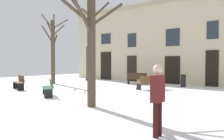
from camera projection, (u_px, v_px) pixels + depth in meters
ground_plane at (90, 96)px, 12.96m from camera, size 35.17×35.17×0.00m
building_facade at (171, 40)px, 19.82m from camera, size 21.98×0.60×6.98m
tree_foreground at (91, 42)px, 9.83m from camera, size 2.03×2.88×5.37m
tree_center at (53, 48)px, 19.84m from camera, size 2.57×1.96×5.57m
streetlamp at (87, 57)px, 22.84m from camera, size 0.30×0.30×3.65m
litter_bin at (183, 81)px, 17.44m from camera, size 0.39×0.39×0.88m
bench_by_litter_bin at (150, 83)px, 15.84m from camera, size 1.12×1.82×0.90m
bench_back_to_back_left at (49, 88)px, 12.88m from camera, size 1.72×1.30×0.88m
bench_far_corner at (19, 82)px, 15.78m from camera, size 1.59×0.83×0.93m
bench_near_lamp at (137, 79)px, 19.26m from camera, size 1.60×1.07×0.92m
person_crossing_plaza at (158, 96)px, 5.95m from camera, size 0.24×0.39×1.78m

